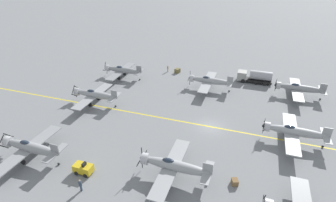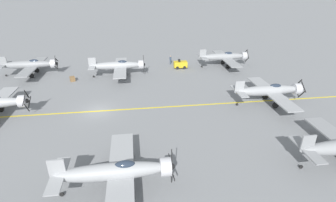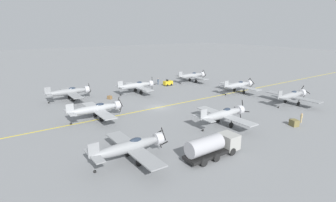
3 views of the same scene
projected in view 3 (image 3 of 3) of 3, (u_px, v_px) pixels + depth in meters
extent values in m
plane|color=slate|center=(158.00, 108.00, 54.53)|extent=(400.00, 400.00, 0.00)
cube|color=yellow|center=(158.00, 108.00, 54.53)|extent=(0.30, 160.00, 0.01)
ellipsoid|color=#989A9D|center=(94.00, 109.00, 46.50)|extent=(1.50, 9.50, 1.42)
cylinder|color=#B7B7BC|center=(117.00, 105.00, 48.97)|extent=(1.58, 0.90, 1.58)
ellipsoid|color=#232D3D|center=(100.00, 105.00, 46.99)|extent=(0.80, 1.70, 0.76)
cube|color=#989A9D|center=(98.00, 110.00, 47.02)|extent=(12.00, 2.10, 0.16)
cube|color=#989A9D|center=(70.00, 112.00, 44.20)|extent=(4.40, 1.10, 0.12)
cube|color=#989A9D|center=(70.00, 109.00, 44.02)|extent=(0.14, 1.30, 1.60)
sphere|color=black|center=(119.00, 105.00, 49.25)|extent=(0.56, 0.56, 0.56)
cube|color=black|center=(118.00, 106.00, 49.95)|extent=(1.54, 0.06, 1.08)
cube|color=black|center=(121.00, 109.00, 49.06)|extent=(1.08, 0.06, 1.54)
cube|color=black|center=(121.00, 103.00, 48.54)|extent=(1.54, 0.06, 1.08)
cube|color=black|center=(118.00, 100.00, 49.43)|extent=(1.08, 0.06, 1.54)
cylinder|color=black|center=(95.00, 111.00, 48.37)|extent=(0.14, 0.14, 1.26)
cylinder|color=black|center=(96.00, 115.00, 48.53)|extent=(0.22, 0.90, 0.90)
cylinder|color=black|center=(101.00, 116.00, 46.00)|extent=(0.14, 0.14, 1.26)
cylinder|color=black|center=(102.00, 119.00, 46.17)|extent=(0.22, 0.90, 0.90)
cylinder|color=black|center=(71.00, 124.00, 44.70)|extent=(0.12, 0.36, 0.36)
ellipsoid|color=gray|center=(191.00, 76.00, 79.87)|extent=(1.50, 9.50, 1.42)
cylinder|color=#B7B7BC|center=(202.00, 74.00, 82.34)|extent=(1.58, 0.90, 1.58)
ellipsoid|color=#232D3D|center=(194.00, 74.00, 80.35)|extent=(0.80, 1.70, 0.76)
cube|color=gray|center=(193.00, 77.00, 80.38)|extent=(12.00, 2.10, 0.16)
cube|color=gray|center=(180.00, 77.00, 77.56)|extent=(4.40, 1.10, 0.12)
cube|color=gray|center=(180.00, 74.00, 77.39)|extent=(0.14, 1.30, 1.60)
sphere|color=black|center=(203.00, 74.00, 82.61)|extent=(0.56, 0.56, 0.56)
cube|color=black|center=(204.00, 72.00, 82.00)|extent=(1.22, 0.06, 1.44)
cube|color=black|center=(202.00, 72.00, 83.00)|extent=(1.44, 0.06, 1.22)
cube|color=black|center=(202.00, 76.00, 83.23)|extent=(1.22, 0.06, 1.44)
cube|color=black|center=(204.00, 76.00, 82.23)|extent=(1.44, 0.06, 1.22)
cylinder|color=black|center=(190.00, 78.00, 81.73)|extent=(0.14, 0.14, 1.26)
cylinder|color=black|center=(190.00, 80.00, 81.90)|extent=(0.22, 0.90, 0.90)
cylinder|color=black|center=(196.00, 79.00, 79.37)|extent=(0.14, 0.14, 1.26)
cylinder|color=black|center=(196.00, 81.00, 79.53)|extent=(0.22, 0.90, 0.90)
cylinder|color=black|center=(180.00, 83.00, 78.06)|extent=(0.12, 0.36, 0.36)
ellipsoid|color=#95989A|center=(222.00, 114.00, 43.61)|extent=(1.50, 9.50, 1.42)
cylinder|color=#B7B7BC|center=(240.00, 110.00, 46.08)|extent=(1.57, 0.90, 1.58)
ellipsoid|color=#232D3D|center=(227.00, 110.00, 44.09)|extent=(0.80, 1.70, 0.76)
cube|color=#95989A|center=(225.00, 116.00, 44.12)|extent=(12.00, 2.10, 0.16)
cube|color=#95989A|center=(204.00, 118.00, 41.30)|extent=(4.40, 1.10, 0.12)
cube|color=#95989A|center=(204.00, 114.00, 41.13)|extent=(0.14, 1.30, 1.60)
sphere|color=black|center=(241.00, 109.00, 46.35)|extent=(0.56, 0.56, 0.56)
cube|color=black|center=(243.00, 105.00, 45.98)|extent=(0.53, 0.06, 1.74)
cube|color=black|center=(238.00, 107.00, 46.98)|extent=(1.74, 0.06, 0.53)
cube|color=black|center=(240.00, 114.00, 46.73)|extent=(0.53, 0.06, 1.74)
cube|color=black|center=(245.00, 112.00, 45.73)|extent=(1.74, 0.06, 0.53)
cylinder|color=black|center=(218.00, 117.00, 45.47)|extent=(0.14, 0.14, 1.26)
cylinder|color=black|center=(218.00, 120.00, 45.64)|extent=(0.22, 0.90, 0.90)
cylinder|color=black|center=(231.00, 122.00, 43.11)|extent=(0.14, 0.14, 1.26)
cylinder|color=black|center=(231.00, 125.00, 43.27)|extent=(0.22, 0.90, 0.90)
cylinder|color=black|center=(203.00, 130.00, 41.80)|extent=(0.12, 0.36, 0.36)
ellipsoid|color=#939598|center=(237.00, 85.00, 66.28)|extent=(1.50, 9.50, 1.42)
cylinder|color=#B7B7BC|center=(249.00, 83.00, 68.75)|extent=(1.58, 0.90, 1.58)
ellipsoid|color=#232D3D|center=(241.00, 83.00, 66.76)|extent=(0.80, 1.70, 0.76)
cube|color=#939598|center=(239.00, 86.00, 66.79)|extent=(12.00, 2.10, 0.16)
cube|color=#939598|center=(226.00, 87.00, 63.97)|extent=(4.40, 1.10, 0.12)
cube|color=#939598|center=(226.00, 84.00, 63.80)|extent=(0.14, 1.30, 1.60)
sphere|color=black|center=(250.00, 83.00, 69.02)|extent=(0.56, 0.56, 0.56)
cube|color=black|center=(248.00, 80.00, 69.28)|extent=(1.21, 0.06, 1.45)
cube|color=black|center=(248.00, 85.00, 69.71)|extent=(1.45, 0.06, 1.21)
cube|color=black|center=(251.00, 86.00, 68.77)|extent=(1.21, 0.06, 1.45)
cube|color=black|center=(252.00, 81.00, 68.34)|extent=(1.45, 0.06, 1.21)
cylinder|color=black|center=(235.00, 88.00, 68.14)|extent=(0.14, 0.14, 1.26)
cylinder|color=black|center=(234.00, 90.00, 68.31)|extent=(0.22, 0.90, 0.90)
cylinder|color=black|center=(244.00, 90.00, 65.78)|extent=(0.14, 0.14, 1.26)
cylinder|color=black|center=(244.00, 92.00, 65.94)|extent=(0.22, 0.90, 0.90)
cylinder|color=black|center=(226.00, 95.00, 64.47)|extent=(0.12, 0.36, 0.36)
ellipsoid|color=gray|center=(291.00, 96.00, 55.97)|extent=(1.50, 9.50, 1.42)
cylinder|color=#B7B7BC|center=(302.00, 93.00, 58.43)|extent=(1.57, 0.90, 1.58)
ellipsoid|color=#232D3D|center=(294.00, 92.00, 56.45)|extent=(0.80, 1.70, 0.76)
cube|color=gray|center=(292.00, 97.00, 56.48)|extent=(12.00, 2.10, 0.16)
cube|color=gray|center=(280.00, 98.00, 53.66)|extent=(4.40, 1.10, 0.12)
cube|color=gray|center=(280.00, 95.00, 53.49)|extent=(0.14, 1.30, 1.60)
sphere|color=black|center=(303.00, 92.00, 58.71)|extent=(0.56, 0.56, 0.56)
cube|color=black|center=(307.00, 92.00, 57.99)|extent=(1.65, 0.06, 0.86)
cube|color=black|center=(302.00, 89.00, 58.79)|extent=(0.86, 0.06, 1.65)
cube|color=black|center=(299.00, 93.00, 59.43)|extent=(1.65, 0.06, 0.86)
cube|color=black|center=(304.00, 96.00, 58.63)|extent=(0.86, 0.06, 1.65)
cylinder|color=black|center=(286.00, 98.00, 57.83)|extent=(0.14, 0.14, 1.26)
cylinder|color=black|center=(285.00, 101.00, 57.99)|extent=(0.22, 0.90, 0.90)
cylinder|color=black|center=(299.00, 101.00, 55.46)|extent=(0.14, 0.14, 1.26)
cylinder|color=black|center=(298.00, 104.00, 55.63)|extent=(0.22, 0.90, 0.90)
cylinder|color=black|center=(278.00, 107.00, 54.16)|extent=(0.12, 0.36, 0.36)
ellipsoid|color=gray|center=(67.00, 92.00, 59.28)|extent=(1.50, 9.50, 1.42)
cylinder|color=#B7B7BC|center=(87.00, 89.00, 61.75)|extent=(1.58, 0.90, 1.58)
ellipsoid|color=#232D3D|center=(72.00, 89.00, 59.77)|extent=(0.80, 1.70, 0.76)
cube|color=gray|center=(71.00, 93.00, 59.80)|extent=(12.00, 2.10, 0.16)
cube|color=gray|center=(48.00, 94.00, 56.98)|extent=(4.40, 1.10, 0.12)
cube|color=gray|center=(48.00, 91.00, 56.80)|extent=(0.14, 1.30, 1.60)
sphere|color=black|center=(89.00, 89.00, 62.03)|extent=(0.56, 0.56, 0.56)
cube|color=black|center=(88.00, 92.00, 62.60)|extent=(1.06, 0.06, 1.55)
cube|color=black|center=(90.00, 92.00, 61.57)|extent=(1.55, 0.06, 1.06)
cube|color=black|center=(89.00, 86.00, 61.46)|extent=(1.06, 0.06, 1.55)
cube|color=black|center=(88.00, 87.00, 62.49)|extent=(1.55, 0.06, 1.06)
cylinder|color=black|center=(69.00, 94.00, 61.15)|extent=(0.14, 0.14, 1.26)
cylinder|color=black|center=(70.00, 97.00, 61.31)|extent=(0.22, 0.90, 0.90)
cylinder|color=black|center=(73.00, 97.00, 58.78)|extent=(0.14, 0.14, 1.26)
cylinder|color=black|center=(73.00, 100.00, 58.95)|extent=(0.22, 0.90, 0.90)
cylinder|color=black|center=(49.00, 103.00, 57.48)|extent=(0.12, 0.36, 0.36)
ellipsoid|color=#94979A|center=(135.00, 86.00, 65.90)|extent=(1.50, 9.50, 1.42)
cylinder|color=#B7B7BC|center=(150.00, 84.00, 68.37)|extent=(1.57, 0.90, 1.58)
ellipsoid|color=#232D3D|center=(139.00, 83.00, 66.38)|extent=(0.80, 1.70, 0.76)
cube|color=#94979A|center=(138.00, 87.00, 66.41)|extent=(12.00, 2.10, 0.16)
cube|color=#94979A|center=(120.00, 87.00, 63.59)|extent=(4.40, 1.10, 0.12)
cube|color=#94979A|center=(120.00, 84.00, 63.42)|extent=(0.14, 1.30, 1.60)
sphere|color=black|center=(152.00, 83.00, 68.65)|extent=(0.56, 0.56, 0.56)
cube|color=black|center=(152.00, 80.00, 68.36)|extent=(0.27, 0.06, 1.76)
cube|color=black|center=(150.00, 83.00, 69.32)|extent=(1.76, 0.06, 0.27)
cube|color=black|center=(152.00, 87.00, 68.93)|extent=(0.27, 0.06, 1.76)
cube|color=black|center=(154.00, 84.00, 67.98)|extent=(1.76, 0.06, 0.27)
cylinder|color=black|center=(135.00, 88.00, 67.76)|extent=(0.14, 0.14, 1.26)
cylinder|color=black|center=(135.00, 90.00, 67.93)|extent=(0.22, 0.90, 0.90)
cylinder|color=black|center=(141.00, 90.00, 65.40)|extent=(0.14, 0.14, 1.26)
cylinder|color=black|center=(141.00, 92.00, 65.56)|extent=(0.22, 0.90, 0.90)
cylinder|color=black|center=(121.00, 95.00, 64.10)|extent=(0.12, 0.36, 0.36)
ellipsoid|color=gray|center=(127.00, 147.00, 31.49)|extent=(1.50, 9.50, 1.42)
cylinder|color=#B7B7BC|center=(158.00, 139.00, 33.96)|extent=(1.58, 0.90, 1.58)
ellipsoid|color=#232D3D|center=(135.00, 141.00, 31.98)|extent=(0.80, 1.70, 0.76)
cube|color=gray|center=(133.00, 148.00, 32.00)|extent=(12.00, 2.10, 0.16)
cube|color=gray|center=(94.00, 155.00, 29.18)|extent=(4.40, 1.10, 0.12)
cube|color=gray|center=(94.00, 150.00, 29.01)|extent=(0.14, 1.30, 1.60)
sphere|color=black|center=(161.00, 138.00, 34.24)|extent=(0.56, 0.56, 0.56)
cube|color=black|center=(159.00, 142.00, 34.82)|extent=(1.11, 0.06, 1.52)
cube|color=black|center=(164.00, 143.00, 33.80)|extent=(1.52, 0.06, 1.11)
cube|color=black|center=(163.00, 134.00, 33.65)|extent=(1.11, 0.06, 1.52)
cube|color=black|center=(158.00, 133.00, 34.67)|extent=(1.52, 0.06, 1.11)
cylinder|color=black|center=(128.00, 149.00, 33.35)|extent=(0.14, 0.14, 1.26)
cylinder|color=black|center=(128.00, 153.00, 33.52)|extent=(0.22, 0.90, 0.90)
cylinder|color=black|center=(139.00, 158.00, 30.99)|extent=(0.14, 0.14, 1.26)
cylinder|color=black|center=(139.00, 162.00, 31.16)|extent=(0.22, 0.90, 0.90)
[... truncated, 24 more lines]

